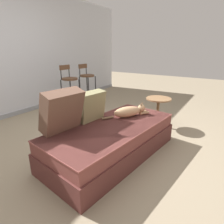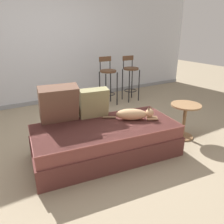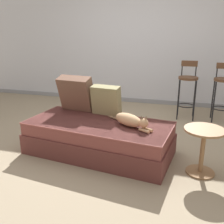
{
  "view_description": "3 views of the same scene",
  "coord_description": "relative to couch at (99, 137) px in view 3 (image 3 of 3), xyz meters",
  "views": [
    {
      "loc": [
        -1.88,
        -1.61,
        1.37
      ],
      "look_at": [
        0.15,
        -0.3,
        0.55
      ],
      "focal_mm": 30.0,
      "sensor_mm": 36.0,
      "label": 1
    },
    {
      "loc": [
        -1.23,
        -2.61,
        1.58
      ],
      "look_at": [
        0.15,
        -0.3,
        0.55
      ],
      "focal_mm": 35.0,
      "sensor_mm": 36.0,
      "label": 2
    },
    {
      "loc": [
        1.03,
        -3.37,
        1.57
      ],
      "look_at": [
        0.15,
        -0.3,
        0.55
      ],
      "focal_mm": 42.0,
      "sensor_mm": 36.0,
      "label": 3
    }
  ],
  "objects": [
    {
      "name": "wall_baseboard_trim",
      "position": [
        0.0,
        2.6,
        -0.17
      ],
      "size": [
        8.0,
        0.02,
        0.09
      ],
      "primitive_type": "cube",
      "color": "gray",
      "rests_on": "ground"
    },
    {
      "name": "bar_stool_near_window",
      "position": [
        1.06,
        1.8,
        0.39
      ],
      "size": [
        0.34,
        0.34,
        1.03
      ],
      "color": "black",
      "rests_on": "ground"
    },
    {
      "name": "throw_pillow_middle",
      "position": [
        -0.0,
        0.33,
        0.42
      ],
      "size": [
        0.42,
        0.25,
        0.41
      ],
      "color": "#847F56",
      "rests_on": "couch"
    },
    {
      "name": "cat",
      "position": [
        0.42,
        -0.02,
        0.29
      ],
      "size": [
        0.65,
        0.46,
        0.19
      ],
      "color": "tan",
      "rests_on": "couch"
    },
    {
      "name": "ground_plane",
      "position": [
        0.0,
        0.4,
        -0.22
      ],
      "size": [
        16.0,
        16.0,
        0.0
      ],
      "primitive_type": "plane",
      "color": "gray",
      "rests_on": "ground"
    },
    {
      "name": "side_table",
      "position": [
        1.27,
        -0.16,
        0.13
      ],
      "size": [
        0.44,
        0.44,
        0.54
      ],
      "color": "olive",
      "rests_on": "ground"
    },
    {
      "name": "couch",
      "position": [
        0.0,
        0.0,
        0.0
      ],
      "size": [
        1.95,
        1.09,
        0.43
      ],
      "color": "brown",
      "rests_on": "ground"
    },
    {
      "name": "bar_stool_by_doorway",
      "position": [
        1.66,
        1.8,
        0.38
      ],
      "size": [
        0.34,
        0.34,
        1.01
      ],
      "color": "black",
      "rests_on": "ground"
    },
    {
      "name": "throw_pillow_corner",
      "position": [
        -0.46,
        0.39,
        0.47
      ],
      "size": [
        0.52,
        0.36,
        0.51
      ],
      "color": "brown",
      "rests_on": "couch"
    },
    {
      "name": "wall_back_panel",
      "position": [
        0.0,
        2.65,
        1.08
      ],
      "size": [
        8.0,
        0.1,
        2.6
      ],
      "primitive_type": "cube",
      "color": "silver",
      "rests_on": "ground"
    }
  ]
}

